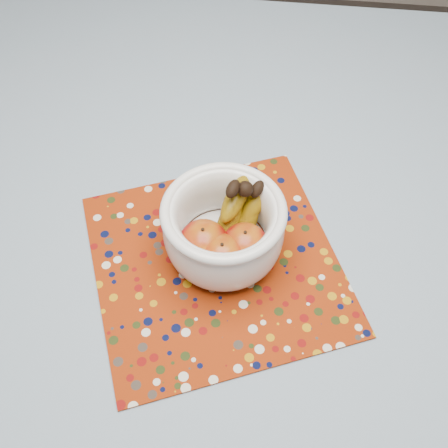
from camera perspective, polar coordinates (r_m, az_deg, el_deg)
name	(u,v)px	position (r m, az deg, el deg)	size (l,w,h in m)	color
table	(238,238)	(0.98, 1.58, -1.53)	(1.20, 1.20, 0.75)	brown
tablecloth	(239,211)	(0.91, 1.70, 1.38)	(1.32, 1.32, 0.01)	slate
placemat	(216,263)	(0.85, -0.89, -4.21)	(0.38, 0.38, 0.00)	maroon
fruit_bowl	(228,227)	(0.80, 0.42, -0.33)	(0.20, 0.20, 0.14)	white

